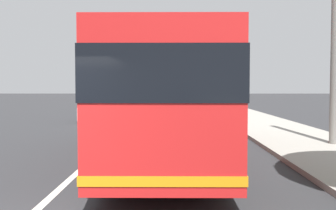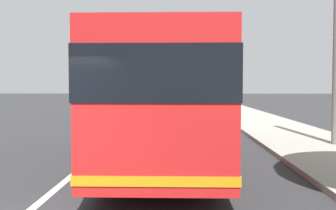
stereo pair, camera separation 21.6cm
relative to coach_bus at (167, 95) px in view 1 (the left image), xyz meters
name	(u,v)px [view 1 (the left image)]	position (x,y,z in m)	size (l,w,h in m)	color
sidewalk_curb	(303,141)	(3.08, -4.93, -1.73)	(110.00, 3.60, 0.14)	#9E998E
lane_divider_line	(111,142)	(3.08, 2.09, -1.79)	(110.00, 0.16, 0.01)	silver
coach_bus	(167,95)	(0.00, 0.00, 0.00)	(10.84, 2.68, 3.14)	red
car_far_distant	(100,109)	(11.99, 4.11, -1.11)	(4.19, 2.02, 1.44)	silver
car_behind_bus	(176,100)	(27.84, -0.57, -1.11)	(4.53, 1.91, 1.46)	red
car_ahead_same_lane	(119,103)	(19.92, 4.00, -1.06)	(4.55, 2.10, 1.55)	navy
utility_pole	(336,11)	(1.82, -5.52, 2.70)	(0.31, 0.31, 9.00)	slate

